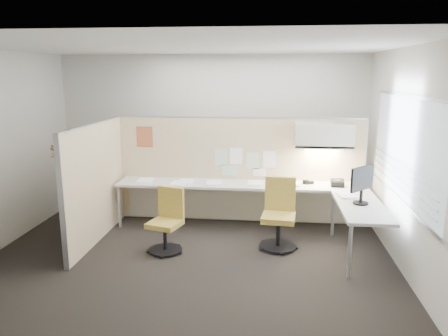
# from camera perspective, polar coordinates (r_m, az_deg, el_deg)

# --- Properties ---
(floor) EXTENTS (5.50, 4.50, 0.01)m
(floor) POSITION_cam_1_polar(r_m,az_deg,el_deg) (6.16, -4.39, -11.43)
(floor) COLOR black
(floor) RESTS_ON ground
(ceiling) EXTENTS (5.50, 4.50, 0.01)m
(ceiling) POSITION_cam_1_polar(r_m,az_deg,el_deg) (5.66, -4.87, 15.64)
(ceiling) COLOR white
(ceiling) RESTS_ON wall_back
(wall_back) EXTENTS (5.50, 0.02, 2.80)m
(wall_back) POSITION_cam_1_polar(r_m,az_deg,el_deg) (7.94, -1.63, 4.52)
(wall_back) COLOR beige
(wall_back) RESTS_ON ground
(wall_front) EXTENTS (5.50, 0.02, 2.80)m
(wall_front) POSITION_cam_1_polar(r_m,az_deg,el_deg) (3.62, -11.19, -5.11)
(wall_front) COLOR beige
(wall_front) RESTS_ON ground
(wall_right) EXTENTS (0.02, 4.50, 2.80)m
(wall_right) POSITION_cam_1_polar(r_m,az_deg,el_deg) (5.90, 22.66, 0.88)
(wall_right) COLOR beige
(wall_right) RESTS_ON ground
(window_pane) EXTENTS (0.01, 2.80, 1.30)m
(window_pane) POSITION_cam_1_polar(r_m,az_deg,el_deg) (5.87, 22.55, 2.32)
(window_pane) COLOR #909BA7
(window_pane) RESTS_ON wall_right
(partition_back) EXTENTS (4.10, 0.06, 1.75)m
(partition_back) POSITION_cam_1_polar(r_m,az_deg,el_deg) (7.34, 1.98, -0.28)
(partition_back) COLOR beige
(partition_back) RESTS_ON floor
(partition_left) EXTENTS (0.06, 2.20, 1.75)m
(partition_left) POSITION_cam_1_polar(r_m,az_deg,el_deg) (6.75, -16.36, -1.89)
(partition_left) COLOR beige
(partition_left) RESTS_ON floor
(desk) EXTENTS (4.00, 2.07, 0.73)m
(desk) POSITION_cam_1_polar(r_m,az_deg,el_deg) (6.93, 4.82, -3.40)
(desk) COLOR beige
(desk) RESTS_ON floor
(overhead_bin) EXTENTS (0.90, 0.36, 0.38)m
(overhead_bin) POSITION_cam_1_polar(r_m,az_deg,el_deg) (7.05, 12.92, 4.15)
(overhead_bin) COLOR beige
(overhead_bin) RESTS_ON partition_back
(task_light_strip) EXTENTS (0.60, 0.06, 0.02)m
(task_light_strip) POSITION_cam_1_polar(r_m,az_deg,el_deg) (7.08, 12.84, 2.46)
(task_light_strip) COLOR #FFEABF
(task_light_strip) RESTS_ON overhead_bin
(pinned_papers) EXTENTS (1.01, 0.00, 0.47)m
(pinned_papers) POSITION_cam_1_polar(r_m,az_deg,el_deg) (7.27, 2.59, 0.86)
(pinned_papers) COLOR #8CBF8C
(pinned_papers) RESTS_ON partition_back
(poster) EXTENTS (0.28, 0.00, 0.35)m
(poster) POSITION_cam_1_polar(r_m,az_deg,el_deg) (7.49, -10.34, 4.02)
(poster) COLOR #FB5F1F
(poster) RESTS_ON partition_back
(chair_left) EXTENTS (0.51, 0.53, 0.89)m
(chair_left) POSITION_cam_1_polar(r_m,az_deg,el_deg) (6.24, -7.45, -7.07)
(chair_left) COLOR black
(chair_left) RESTS_ON floor
(chair_right) EXTENTS (0.52, 0.53, 0.99)m
(chair_right) POSITION_cam_1_polar(r_m,az_deg,el_deg) (6.35, 7.18, -6.24)
(chair_right) COLOR black
(chair_right) RESTS_ON floor
(monitor) EXTENTS (0.36, 0.38, 0.52)m
(monitor) POSITION_cam_1_polar(r_m,az_deg,el_deg) (6.15, 17.58, -1.82)
(monitor) COLOR black
(monitor) RESTS_ON desk
(phone) EXTENTS (0.22, 0.21, 0.12)m
(phone) POSITION_cam_1_polar(r_m,az_deg,el_deg) (7.08, 14.54, -1.91)
(phone) COLOR black
(phone) RESTS_ON desk
(stapler) EXTENTS (0.15, 0.08, 0.05)m
(stapler) POSITION_cam_1_polar(r_m,az_deg,el_deg) (7.12, 11.10, -1.90)
(stapler) COLOR black
(stapler) RESTS_ON desk
(tape_dispenser) EXTENTS (0.10, 0.06, 0.06)m
(tape_dispenser) POSITION_cam_1_polar(r_m,az_deg,el_deg) (7.14, 10.63, -1.80)
(tape_dispenser) COLOR black
(tape_dispenser) RESTS_ON desk
(coat_hook) EXTENTS (0.18, 0.47, 1.40)m
(coat_hook) POSITION_cam_1_polar(r_m,az_deg,el_deg) (5.90, -20.58, 1.18)
(coat_hook) COLOR silver
(coat_hook) RESTS_ON partition_left
(paper_stack_0) EXTENTS (0.24, 0.31, 0.03)m
(paper_stack_0) POSITION_cam_1_polar(r_m,az_deg,el_deg) (7.27, -10.29, -1.63)
(paper_stack_0) COLOR white
(paper_stack_0) RESTS_ON desk
(paper_stack_1) EXTENTS (0.26, 0.32, 0.02)m
(paper_stack_1) POSITION_cam_1_polar(r_m,az_deg,el_deg) (7.16, -5.13, -1.74)
(paper_stack_1) COLOR white
(paper_stack_1) RESTS_ON desk
(paper_stack_2) EXTENTS (0.27, 0.33, 0.03)m
(paper_stack_2) POSITION_cam_1_polar(r_m,az_deg,el_deg) (6.99, -1.34, -2.00)
(paper_stack_2) COLOR white
(paper_stack_2) RESTS_ON desk
(paper_stack_3) EXTENTS (0.25, 0.32, 0.02)m
(paper_stack_3) POSITION_cam_1_polar(r_m,az_deg,el_deg) (7.05, 4.03, -1.97)
(paper_stack_3) COLOR white
(paper_stack_3) RESTS_ON desk
(paper_stack_4) EXTENTS (0.23, 0.30, 0.03)m
(paper_stack_4) POSITION_cam_1_polar(r_m,az_deg,el_deg) (7.04, 8.88, -2.05)
(paper_stack_4) COLOR white
(paper_stack_4) RESTS_ON desk
(paper_stack_5) EXTENTS (0.28, 0.34, 0.02)m
(paper_stack_5) POSITION_cam_1_polar(r_m,az_deg,el_deg) (6.56, 15.70, -3.47)
(paper_stack_5) COLOR white
(paper_stack_5) RESTS_ON desk
(paper_stack_6) EXTENTS (0.25, 0.32, 0.01)m
(paper_stack_6) POSITION_cam_1_polar(r_m,az_deg,el_deg) (7.08, -5.91, -1.95)
(paper_stack_6) COLOR white
(paper_stack_6) RESTS_ON desk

